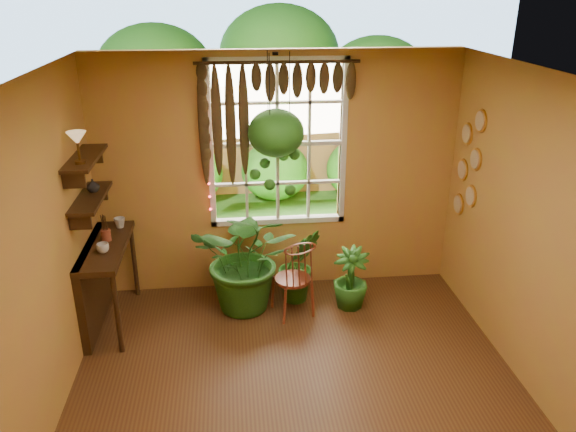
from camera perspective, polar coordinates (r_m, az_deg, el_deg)
The scene contains 23 objects.
floor at distance 4.95m, azimuth 1.54°, elevation -19.47°, with size 4.50×4.50×0.00m, color #533317.
ceiling at distance 3.73m, azimuth 1.97°, elevation 13.12°, with size 4.50×4.50×0.00m, color white.
wall_back at distance 6.23m, azimuth -1.04°, elevation 4.15°, with size 4.00×4.00×0.00m, color #BA763F.
wall_left at distance 4.40m, azimuth -25.25°, elevation -6.28°, with size 4.50×4.50×0.00m, color #BA763F.
wall_right at distance 4.84m, azimuth 25.95°, elevation -3.79°, with size 4.50×4.50×0.00m, color #BA763F.
window at distance 6.16m, azimuth -1.09°, elevation 7.33°, with size 1.52×0.10×1.86m.
valance_vine at distance 5.91m, azimuth -1.86°, elevation 12.41°, with size 1.70×0.12×1.10m.
string_lights at distance 6.05m, azimuth -8.27°, elevation 7.29°, with size 0.03×0.03×1.54m, color #FF2633, non-canonical shape.
wall_plates at distance 6.23m, azimuth 17.86°, elevation 4.98°, with size 0.04×0.32×1.10m, color beige, non-canonical shape.
counter_ledge at distance 6.09m, azimuth -18.71°, elevation -5.75°, with size 0.40×1.20×0.90m.
shelf_lower at distance 5.75m, azimuth -19.41°, elevation 1.75°, with size 0.25×0.90×0.04m, color #32200D.
shelf_upper at distance 5.63m, azimuth -19.93°, elevation 5.57°, with size 0.25×0.90×0.04m, color #32200D.
backyard at distance 10.74m, azimuth -1.98°, elevation 11.55°, with size 14.00×10.00×12.00m.
windsor_chair at distance 6.04m, azimuth 0.58°, elevation -7.43°, with size 0.49×0.50×1.04m.
potted_plant_left at distance 6.02m, azimuth -4.12°, elevation -4.26°, with size 1.09×0.95×1.22m, color #184C14.
potted_plant_mid at distance 6.24m, azimuth 1.18°, elevation -4.97°, with size 0.48×0.39×0.87m, color #184C14.
potted_plant_right at distance 6.18m, azimuth 6.36°, elevation -6.31°, with size 0.39×0.39×0.69m, color #184C14.
hanging_basket at distance 5.89m, azimuth -1.23°, elevation 7.90°, with size 0.59×0.59×1.47m.
cup_a at distance 5.72m, azimuth -18.30°, elevation -3.10°, with size 0.12×0.12×0.09m, color silver.
cup_b at distance 6.25m, azimuth -16.73°, elevation -0.66°, with size 0.12×0.12×0.11m, color beige.
brush_jar at distance 5.94m, azimuth -18.08°, elevation -1.16°, with size 0.10×0.10×0.36m.
shelf_vase at distance 5.83m, azimuth -19.22°, elevation 2.94°, with size 0.13×0.13×0.13m, color #B2AD99.
tiffany_lamp at distance 5.34m, azimuth -20.64°, elevation 7.22°, with size 0.17×0.17×0.29m.
Camera 1 is at (-0.51, -3.65, 3.30)m, focal length 35.00 mm.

